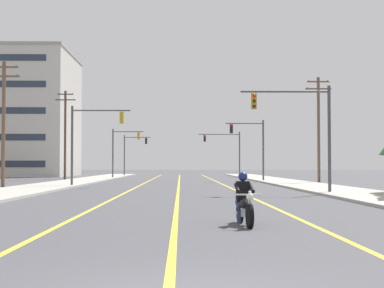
{
  "coord_description": "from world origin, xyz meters",
  "views": [
    {
      "loc": [
        0.08,
        -7.34,
        1.64
      ],
      "look_at": [
        0.73,
        26.48,
        2.86
      ],
      "focal_mm": 55.51,
      "sensor_mm": 36.0,
      "label": 1
    }
  ],
  "objects_px": {
    "traffic_signal_near_right": "(303,122)",
    "utility_pole_left_far": "(65,132)",
    "traffic_signal_mid_left": "(121,146)",
    "utility_pole_left_near": "(4,120)",
    "traffic_signal_near_left": "(89,133)",
    "traffic_signal_mid_right": "(253,141)",
    "traffic_signal_far_right": "(227,147)",
    "traffic_signal_far_left": "(132,149)",
    "utility_pole_right_far": "(319,126)",
    "motorcycle_with_rider": "(244,204)"
  },
  "relations": [
    {
      "from": "traffic_signal_far_right",
      "to": "traffic_signal_near_left",
      "type": "bearing_deg",
      "value": -110.93
    },
    {
      "from": "traffic_signal_mid_left",
      "to": "utility_pole_left_near",
      "type": "relative_size",
      "value": 0.69
    },
    {
      "from": "traffic_signal_mid_left",
      "to": "utility_pole_left_far",
      "type": "bearing_deg",
      "value": -133.65
    },
    {
      "from": "traffic_signal_mid_left",
      "to": "utility_pole_left_near",
      "type": "xyz_separation_m",
      "value": [
        -4.99,
        -32.72,
        0.79
      ]
    },
    {
      "from": "traffic_signal_near_left",
      "to": "utility_pole_left_far",
      "type": "bearing_deg",
      "value": 105.34
    },
    {
      "from": "utility_pole_right_far",
      "to": "traffic_signal_near_right",
      "type": "bearing_deg",
      "value": -105.56
    },
    {
      "from": "motorcycle_with_rider",
      "to": "utility_pole_left_far",
      "type": "height_order",
      "value": "utility_pole_left_far"
    },
    {
      "from": "utility_pole_left_far",
      "to": "traffic_signal_mid_left",
      "type": "bearing_deg",
      "value": 46.35
    },
    {
      "from": "traffic_signal_near_right",
      "to": "traffic_signal_far_left",
      "type": "distance_m",
      "value": 57.82
    },
    {
      "from": "traffic_signal_mid_left",
      "to": "traffic_signal_mid_right",
      "type": "bearing_deg",
      "value": -45.47
    },
    {
      "from": "traffic_signal_near_left",
      "to": "traffic_signal_far_right",
      "type": "xyz_separation_m",
      "value": [
        13.43,
        35.12,
        0.07
      ]
    },
    {
      "from": "traffic_signal_mid_right",
      "to": "utility_pole_right_far",
      "type": "height_order",
      "value": "utility_pole_right_far"
    },
    {
      "from": "traffic_signal_mid_left",
      "to": "traffic_signal_far_left",
      "type": "height_order",
      "value": "same"
    },
    {
      "from": "utility_pole_right_far",
      "to": "traffic_signal_mid_left",
      "type": "bearing_deg",
      "value": 133.4
    },
    {
      "from": "traffic_signal_near_right",
      "to": "utility_pole_right_far",
      "type": "xyz_separation_m",
      "value": [
        5.49,
        19.71,
        1.07
      ]
    },
    {
      "from": "traffic_signal_near_right",
      "to": "utility_pole_right_far",
      "type": "relative_size",
      "value": 0.64
    },
    {
      "from": "traffic_signal_mid_left",
      "to": "utility_pole_right_far",
      "type": "height_order",
      "value": "utility_pole_right_far"
    },
    {
      "from": "traffic_signal_near_right",
      "to": "traffic_signal_far_left",
      "type": "relative_size",
      "value": 1.0
    },
    {
      "from": "traffic_signal_near_left",
      "to": "utility_pole_left_near",
      "type": "height_order",
      "value": "utility_pole_left_near"
    },
    {
      "from": "traffic_signal_near_left",
      "to": "traffic_signal_mid_right",
      "type": "distance_m",
      "value": 19.97
    },
    {
      "from": "utility_pole_right_far",
      "to": "traffic_signal_mid_right",
      "type": "bearing_deg",
      "value": 130.48
    },
    {
      "from": "traffic_signal_near_left",
      "to": "utility_pole_left_far",
      "type": "height_order",
      "value": "utility_pole_left_far"
    },
    {
      "from": "motorcycle_with_rider",
      "to": "utility_pole_right_far",
      "type": "height_order",
      "value": "utility_pole_right_far"
    },
    {
      "from": "traffic_signal_far_left",
      "to": "utility_pole_left_near",
      "type": "xyz_separation_m",
      "value": [
        -5.01,
        -47.93,
        0.79
      ]
    },
    {
      "from": "traffic_signal_mid_right",
      "to": "traffic_signal_far_left",
      "type": "bearing_deg",
      "value": 115.94
    },
    {
      "from": "traffic_signal_far_left",
      "to": "utility_pole_left_far",
      "type": "bearing_deg",
      "value": -105.38
    },
    {
      "from": "motorcycle_with_rider",
      "to": "traffic_signal_near_right",
      "type": "relative_size",
      "value": 0.35
    },
    {
      "from": "motorcycle_with_rider",
      "to": "traffic_signal_near_left",
      "type": "relative_size",
      "value": 0.35
    },
    {
      "from": "traffic_signal_mid_right",
      "to": "utility_pole_right_far",
      "type": "bearing_deg",
      "value": -49.52
    },
    {
      "from": "traffic_signal_near_left",
      "to": "traffic_signal_mid_left",
      "type": "bearing_deg",
      "value": 90.76
    },
    {
      "from": "utility_pole_right_far",
      "to": "traffic_signal_near_left",
      "type": "bearing_deg",
      "value": -158.27
    },
    {
      "from": "motorcycle_with_rider",
      "to": "traffic_signal_mid_left",
      "type": "bearing_deg",
      "value": 98.96
    },
    {
      "from": "utility_pole_left_near",
      "to": "utility_pole_right_far",
      "type": "relative_size",
      "value": 0.93
    },
    {
      "from": "traffic_signal_near_left",
      "to": "traffic_signal_mid_right",
      "type": "height_order",
      "value": "same"
    },
    {
      "from": "traffic_signal_near_left",
      "to": "utility_pole_right_far",
      "type": "distance_m",
      "value": 21.07
    },
    {
      "from": "traffic_signal_near_left",
      "to": "traffic_signal_far_left",
      "type": "distance_m",
      "value": 44.07
    },
    {
      "from": "traffic_signal_far_right",
      "to": "utility_pole_left_near",
      "type": "bearing_deg",
      "value": -115.76
    },
    {
      "from": "traffic_signal_far_right",
      "to": "traffic_signal_far_left",
      "type": "height_order",
      "value": "same"
    },
    {
      "from": "utility_pole_right_far",
      "to": "utility_pole_left_far",
      "type": "bearing_deg",
      "value": 149.9
    },
    {
      "from": "traffic_signal_mid_right",
      "to": "utility_pole_left_far",
      "type": "bearing_deg",
      "value": 156.81
    },
    {
      "from": "traffic_signal_mid_left",
      "to": "traffic_signal_far_right",
      "type": "bearing_deg",
      "value": 24.36
    },
    {
      "from": "traffic_signal_near_right",
      "to": "utility_pole_left_far",
      "type": "bearing_deg",
      "value": 120.35
    },
    {
      "from": "traffic_signal_mid_right",
      "to": "traffic_signal_far_left",
      "type": "xyz_separation_m",
      "value": [
        -14.66,
        30.14,
        0.0
      ]
    },
    {
      "from": "traffic_signal_far_right",
      "to": "utility_pole_left_near",
      "type": "distance_m",
      "value": 43.28
    },
    {
      "from": "traffic_signal_far_left",
      "to": "utility_pole_left_far",
      "type": "height_order",
      "value": "utility_pole_left_far"
    },
    {
      "from": "utility_pole_left_near",
      "to": "utility_pole_right_far",
      "type": "height_order",
      "value": "utility_pole_right_far"
    },
    {
      "from": "motorcycle_with_rider",
      "to": "traffic_signal_far_left",
      "type": "bearing_deg",
      "value": 97.11
    },
    {
      "from": "traffic_signal_near_left",
      "to": "traffic_signal_mid_right",
      "type": "bearing_deg",
      "value": 44.26
    },
    {
      "from": "utility_pole_left_near",
      "to": "utility_pole_left_far",
      "type": "height_order",
      "value": "utility_pole_left_far"
    },
    {
      "from": "traffic_signal_far_right",
      "to": "traffic_signal_mid_right",
      "type": "bearing_deg",
      "value": -87.65
    }
  ]
}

